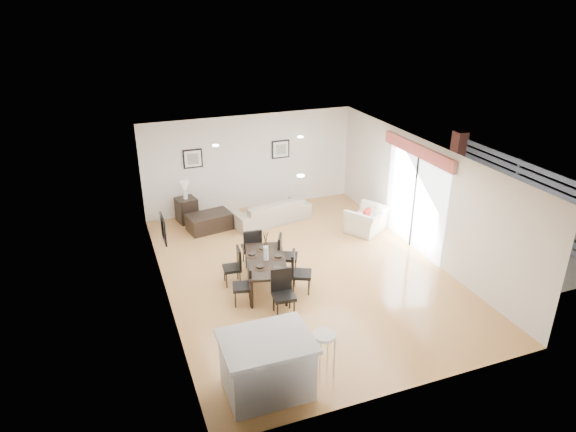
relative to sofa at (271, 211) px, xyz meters
name	(u,v)px	position (x,y,z in m)	size (l,w,h in m)	color
ground	(303,272)	(-0.20, -2.84, -0.31)	(8.00, 8.00, 0.00)	tan
wall_back	(250,163)	(-0.20, 1.16, 1.04)	(6.00, 0.04, 2.70)	silver
wall_front	(408,320)	(-0.20, -6.84, 1.04)	(6.00, 0.04, 2.70)	silver
wall_left	(162,239)	(-3.20, -2.84, 1.04)	(0.04, 8.00, 2.70)	silver
wall_right	(424,198)	(2.80, -2.84, 1.04)	(0.04, 8.00, 2.70)	silver
ceiling	(305,156)	(-0.20, -2.84, 2.39)	(6.00, 8.00, 0.02)	white
sofa	(271,211)	(0.00, 0.00, 0.00)	(2.12, 0.83, 0.62)	#A39684
armchair	(367,220)	(2.14, -1.48, 0.02)	(1.01, 0.88, 0.66)	beige
courtyard_plant_a	(521,225)	(5.70, -3.08, -0.01)	(0.54, 0.47, 0.60)	#3E5E28
courtyard_plant_b	(470,206)	(5.22, -1.68, 0.04)	(0.39, 0.39, 0.69)	#3E5E28
dining_table	(266,262)	(-1.18, -3.16, 0.29)	(1.16, 1.74, 0.66)	black
dining_chair_wnear	(246,283)	(-1.75, -3.58, 0.16)	(0.45, 0.45, 0.84)	black
dining_chair_wfar	(235,264)	(-1.75, -2.77, 0.15)	(0.41, 0.41, 0.83)	black
dining_chair_enear	(298,270)	(-0.62, -3.53, 0.19)	(0.54, 0.54, 0.90)	black
dining_chair_efar	(284,253)	(-0.62, -2.73, 0.20)	(0.54, 0.54, 0.91)	black
dining_chair_head	(283,289)	(-1.17, -4.15, 0.21)	(0.46, 0.46, 0.93)	black
dining_chair_foot	(252,246)	(-1.19, -2.18, 0.21)	(0.45, 0.45, 0.93)	black
vase	(266,249)	(-1.18, -3.16, 0.60)	(0.78, 1.23, 0.65)	white
coffee_table	(209,222)	(-1.68, 0.08, -0.09)	(1.11, 0.67, 0.44)	black
side_table	(187,210)	(-2.13, 0.81, 0.02)	(0.50, 0.50, 0.67)	black
table_lamp	(185,188)	(-2.13, 0.81, 0.67)	(0.25, 0.25, 0.49)	white
cushion	(366,215)	(2.05, -1.58, 0.22)	(0.30, 0.09, 0.30)	#AE2016
kitchen_island	(267,365)	(-2.14, -6.07, 0.18)	(1.41, 1.09, 0.98)	#BABBBD
bar_stool	(324,340)	(-1.17, -6.07, 0.40)	(0.38, 0.38, 0.82)	white
framed_print_back_left	(193,159)	(-1.80, 1.13, 1.34)	(0.52, 0.04, 0.52)	black
framed_print_back_right	(281,149)	(0.70, 1.13, 1.34)	(0.52, 0.04, 0.52)	black
framed_print_left_wall	(163,229)	(-3.17, -3.04, 1.34)	(0.04, 0.52, 0.52)	black
sliding_door	(416,182)	(2.75, -2.54, 1.35)	(0.12, 2.70, 2.57)	white
courtyard	(503,186)	(5.96, -1.97, 0.61)	(6.00, 6.00, 2.00)	gray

